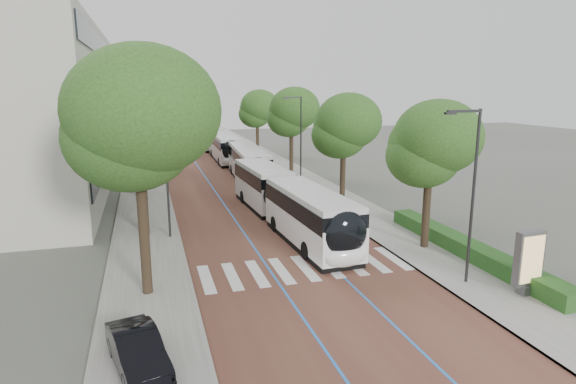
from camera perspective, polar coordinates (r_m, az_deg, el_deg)
name	(u,v)px	position (r m, az deg, el deg)	size (l,w,h in m)	color
ground	(308,276)	(23.83, 2.35, -9.93)	(160.00, 160.00, 0.00)	#51544C
road	(206,159)	(61.91, -9.73, 3.92)	(11.00, 140.00, 0.02)	#572E26
sidewalk_left	(144,161)	(61.49, -16.69, 3.56)	(4.00, 140.00, 0.12)	gray
sidewalk_right	(263,156)	(63.22, -2.96, 4.30)	(4.00, 140.00, 0.12)	gray
kerb_left	(160,160)	(61.51, -14.92, 3.66)	(0.20, 140.00, 0.14)	gray
kerb_right	(249,156)	(62.80, -4.65, 4.22)	(0.20, 140.00, 0.14)	gray
zebra_crossing	(305,268)	(24.76, 2.04, -8.98)	(10.55, 3.60, 0.01)	silver
lane_line_left	(193,159)	(61.75, -11.21, 3.85)	(0.12, 126.00, 0.01)	blue
lane_line_right	(218,158)	(62.12, -8.26, 4.01)	(0.12, 126.00, 0.01)	blue
hedge	(468,248)	(27.80, 20.52, -6.27)	(1.20, 14.00, 0.80)	#1C4919
streetlight_near	(471,183)	(22.95, 20.84, 0.95)	(1.82, 0.20, 8.00)	#2A2A2C
streetlight_far	(299,132)	(45.19, 1.32, 7.10)	(1.82, 0.20, 8.00)	#2A2A2C
lamp_post_left	(167,172)	(29.27, -14.18, 2.35)	(0.14, 0.14, 8.00)	#2A2A2C
trees_left	(140,108)	(45.94, -17.17, 9.47)	(6.39, 61.38, 10.21)	black
trees_right	(306,120)	(46.73, 2.09, 8.54)	(5.30, 47.01, 8.38)	black
lead_bus	(288,203)	(31.33, -0.01, -1.26)	(3.51, 18.50, 3.20)	black
bus_queued_0	(249,165)	(46.39, -4.63, 3.22)	(3.20, 12.52, 3.20)	white
bus_queued_1	(225,148)	(59.30, -7.45, 5.19)	(2.78, 12.45, 3.20)	white
bus_queued_2	(211,137)	(72.26, -9.15, 6.44)	(3.17, 12.51, 3.20)	white
bus_queued_3	(199,129)	(85.43, -10.45, 7.32)	(2.69, 12.43, 3.20)	white
ad_panel	(529,261)	(23.56, 26.63, -7.36)	(1.40, 0.57, 2.87)	#59595B
parked_car	(138,351)	(16.97, -17.40, -17.50)	(1.38, 3.94, 1.30)	black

